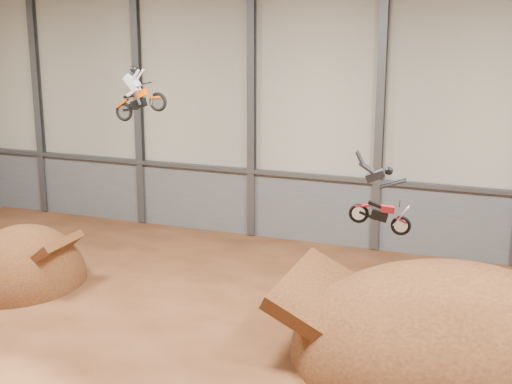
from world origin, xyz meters
TOP-DOWN VIEW (x-y plane):
  - floor at (0.00, 0.00)m, footprint 40.00×40.00m
  - back_wall at (0.00, 15.00)m, footprint 40.00×0.10m
  - lower_band_back at (0.00, 14.90)m, footprint 39.80×0.18m
  - steel_rail at (0.00, 14.75)m, footprint 39.80×0.35m
  - steel_column_0 at (-16.67, 14.80)m, footprint 0.40×0.36m
  - steel_column_1 at (-10.00, 14.80)m, footprint 0.40×0.36m
  - steel_column_2 at (-3.33, 14.80)m, footprint 0.40×0.36m
  - steel_column_3 at (3.33, 14.80)m, footprint 0.40×0.36m
  - takeoff_ramp at (-10.26, 4.67)m, footprint 5.21×6.01m
  - landing_ramp at (8.32, 3.94)m, footprint 11.39×10.07m
  - fmx_rider_a at (-4.38, 5.54)m, footprint 2.96×1.01m
  - fmx_rider_b at (5.94, 1.57)m, footprint 3.09×1.17m

SIDE VIEW (x-z plane):
  - floor at x=0.00m, z-range 0.00..0.00m
  - takeoff_ramp at x=-10.26m, z-range -2.60..2.60m
  - landing_ramp at x=8.32m, z-range -3.28..3.28m
  - lower_band_back at x=0.00m, z-range 0.00..3.50m
  - steel_rail at x=0.00m, z-range 3.45..3.65m
  - fmx_rider_b at x=5.94m, z-range 4.94..7.68m
  - back_wall at x=0.00m, z-range 0.00..14.00m
  - steel_column_0 at x=-16.67m, z-range 0.05..13.95m
  - steel_column_1 at x=-10.00m, z-range 0.05..13.95m
  - steel_column_2 at x=-3.33m, z-range 0.05..13.95m
  - steel_column_3 at x=3.33m, z-range 0.05..13.95m
  - fmx_rider_a at x=-4.38m, z-range 7.34..10.12m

